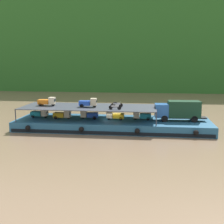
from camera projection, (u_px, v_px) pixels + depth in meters
name	position (u px, v px, depth m)	size (l,w,h in m)	color
ground_plane	(113.00, 129.00, 46.21)	(400.00, 400.00, 0.00)	#7F664C
hillside_far_bank	(135.00, 33.00, 111.33)	(138.46, 34.77, 37.86)	#286023
cargo_barge	(113.00, 124.00, 46.05)	(30.33, 9.24, 1.50)	#23567A
covered_lorry	(179.00, 110.00, 44.65)	(7.92, 2.55, 3.10)	#285BA3
cargo_rack	(89.00, 107.00, 46.08)	(21.13, 7.84, 2.00)	#383D47
mini_truck_lower_stern	(40.00, 113.00, 47.53)	(2.78, 1.27, 1.38)	teal
mini_truck_lower_aft	(62.00, 115.00, 46.39)	(2.77, 1.25, 1.38)	gold
mini_truck_lower_mid	(89.00, 114.00, 46.46)	(2.78, 1.28, 1.38)	#1E47B7
mini_truck_lower_fore	(115.00, 115.00, 45.67)	(2.75, 1.22, 1.38)	gold
mini_truck_lower_bow	(142.00, 115.00, 45.70)	(2.79, 1.29, 1.38)	teal
mini_truck_upper_stern	(47.00, 101.00, 46.82)	(2.76, 1.23, 1.38)	orange
mini_truck_upper_mid	(88.00, 103.00, 45.45)	(2.78, 1.27, 1.38)	#1E47B7
motorcycle_upper_port	(115.00, 107.00, 43.16)	(1.90, 0.55, 0.87)	black
motorcycle_upper_centre	(117.00, 104.00, 45.46)	(1.90, 0.55, 0.87)	black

